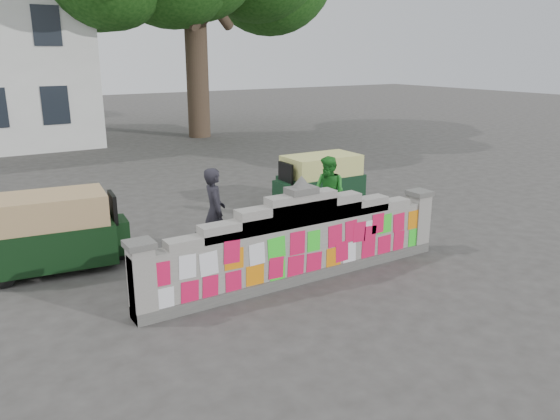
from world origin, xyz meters
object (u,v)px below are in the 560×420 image
(cyclist_rider, at_px, (215,224))
(pedestrian, at_px, (329,193))
(cyclist_bike, at_px, (216,241))
(rickshaw_right, at_px, (319,180))
(rickshaw_left, at_px, (53,231))

(cyclist_rider, xyz_separation_m, pedestrian, (3.40, 0.79, 0.00))
(cyclist_bike, bearing_deg, rickshaw_right, -47.89)
(cyclist_bike, distance_m, pedestrian, 3.51)
(rickshaw_left, height_order, rickshaw_right, rickshaw_left)
(rickshaw_right, bearing_deg, cyclist_rider, 30.96)
(pedestrian, distance_m, rickshaw_right, 1.98)
(cyclist_rider, distance_m, pedestrian, 3.49)
(cyclist_rider, distance_m, rickshaw_right, 5.04)
(cyclist_rider, relative_size, rickshaw_right, 0.67)
(pedestrian, bearing_deg, rickshaw_right, 137.58)
(cyclist_bike, relative_size, rickshaw_left, 0.70)
(cyclist_rider, height_order, pedestrian, pedestrian)
(rickshaw_left, distance_m, rickshaw_right, 7.19)
(cyclist_rider, xyz_separation_m, rickshaw_left, (-2.75, 1.52, -0.09))
(cyclist_bike, height_order, cyclist_rider, cyclist_rider)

